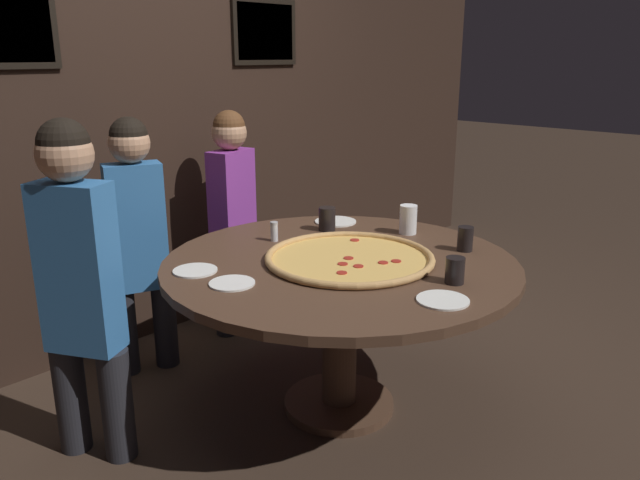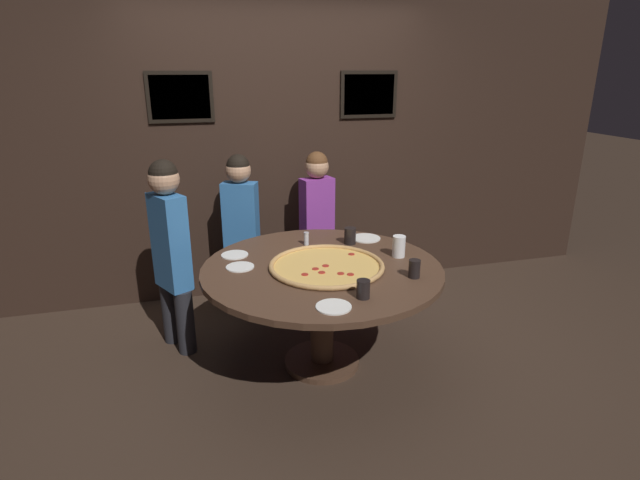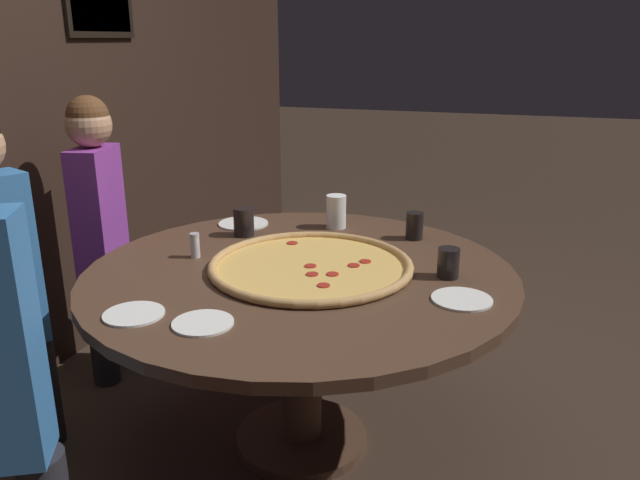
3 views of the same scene
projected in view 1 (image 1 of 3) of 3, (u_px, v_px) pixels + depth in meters
The scene contains 16 objects.
ground_plane at pixel (339, 406), 2.98m from camera, with size 24.00×24.00×0.00m, color #38281E.
back_wall at pixel (156, 112), 3.52m from camera, with size 6.40×0.08×2.60m.
dining_table at pixel (340, 287), 2.81m from camera, with size 1.58×1.58×0.74m.
giant_pizza at pixel (349, 258), 2.76m from camera, with size 0.75×0.75×0.03m.
drink_cup_centre_back at pixel (327, 219), 3.22m from camera, with size 0.09×0.09×0.12m, color black.
drink_cup_far_left at pixel (455, 270), 2.48m from camera, with size 0.08×0.08×0.11m, color black.
drink_cup_by_shaker at pixel (465, 239), 2.89m from camera, with size 0.07×0.07×0.11m, color black.
drink_cup_near_right at pixel (408, 219), 3.16m from camera, with size 0.09×0.09×0.15m, color white.
white_plate_left_side at pixel (336, 221), 3.39m from camera, with size 0.23×0.23×0.01m, color white.
white_plate_near_front at pixel (443, 300), 2.31m from camera, with size 0.20×0.20×0.01m, color white.
white_plate_right_side at pixel (232, 283), 2.48m from camera, with size 0.18×0.18×0.01m, color white.
white_plate_far_back at pixel (195, 271), 2.62m from camera, with size 0.19×0.19×0.01m, color white.
condiment_shaker at pixel (273, 232), 3.03m from camera, with size 0.04×0.04×0.10m.
diner_side_left at pixel (232, 209), 3.63m from camera, with size 0.35×0.20×1.32m.
diner_centre_back at pixel (79, 275), 2.42m from camera, with size 0.28×0.37×1.40m.
diner_far_right at pixel (137, 232), 3.14m from camera, with size 0.35×0.24×1.33m.
Camera 1 is at (-1.98, -1.73, 1.62)m, focal length 35.00 mm.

